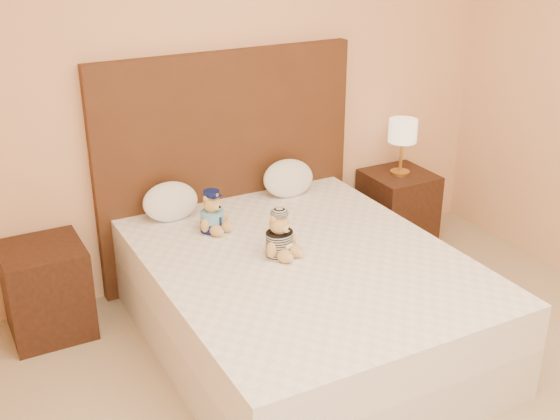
% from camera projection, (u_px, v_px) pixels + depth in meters
% --- Properties ---
extents(room_walls, '(4.04, 4.52, 2.72)m').
position_uv_depth(room_walls, '(403.00, 48.00, 2.73)').
color(room_walls, '#EFB382').
rests_on(room_walls, ground).
extents(bed, '(1.60, 2.00, 0.55)m').
position_uv_depth(bed, '(303.00, 301.00, 3.94)').
color(bed, white).
rests_on(bed, ground).
extents(headboard, '(1.75, 0.08, 1.50)m').
position_uv_depth(headboard, '(227.00, 167.00, 4.57)').
color(headboard, '#4A2916').
rests_on(headboard, ground).
extents(nightstand_left, '(0.45, 0.45, 0.55)m').
position_uv_depth(nightstand_left, '(47.00, 290.00, 4.05)').
color(nightstand_left, '#381D12').
rests_on(nightstand_left, ground).
extents(nightstand_right, '(0.45, 0.45, 0.55)m').
position_uv_depth(nightstand_right, '(397.00, 209.00, 5.13)').
color(nightstand_right, '#381D12').
rests_on(nightstand_right, ground).
extents(lamp, '(0.20, 0.20, 0.40)m').
position_uv_depth(lamp, '(403.00, 134.00, 4.90)').
color(lamp, gold).
rests_on(lamp, nightstand_right).
extents(teddy_police, '(0.28, 0.27, 0.25)m').
position_uv_depth(teddy_police, '(212.00, 211.00, 4.09)').
color(teddy_police, '#BD8549').
rests_on(teddy_police, bed).
extents(teddy_prisoner, '(0.29, 0.29, 0.26)m').
position_uv_depth(teddy_prisoner, '(279.00, 234.00, 3.80)').
color(teddy_prisoner, '#BD8549').
rests_on(teddy_prisoner, bed).
extents(pillow_left, '(0.35, 0.22, 0.25)m').
position_uv_depth(pillow_left, '(170.00, 200.00, 4.25)').
color(pillow_left, white).
rests_on(pillow_left, bed).
extents(pillow_right, '(0.36, 0.23, 0.25)m').
position_uv_depth(pillow_right, '(288.00, 177.00, 4.60)').
color(pillow_right, white).
rests_on(pillow_right, bed).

